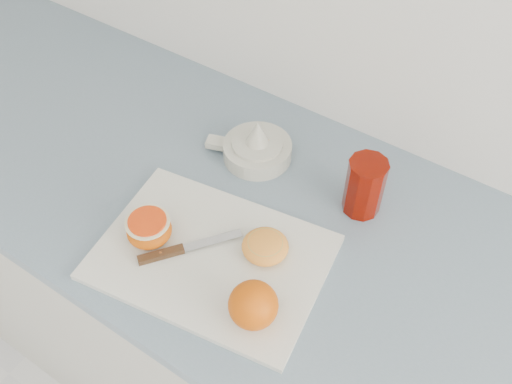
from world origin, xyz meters
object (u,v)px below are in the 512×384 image
Objects in this scene: half_orange at (149,229)px; counter at (285,344)px; red_tumbler at (364,188)px; citrus_juicer at (257,147)px; cutting_board at (211,257)px.

counter is at bearing 39.82° from half_orange.
half_orange is at bearing -134.23° from red_tumbler.
red_tumbler reaches higher than citrus_juicer.
counter is at bearing 57.35° from cutting_board.
citrus_juicer reaches higher than half_orange.
half_orange is 0.46× the size of citrus_juicer.
counter is at bearing -123.08° from red_tumbler.
half_orange is 0.28m from citrus_juicer.
counter is at bearing -36.26° from citrus_juicer.
counter is 32.38× the size of half_orange.
red_tumbler is at bearing 56.92° from counter.
citrus_juicer is at bearing 143.74° from counter.
red_tumbler reaches higher than cutting_board.
cutting_board is 4.88× the size of half_orange.
counter is 14.77× the size of citrus_juicer.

